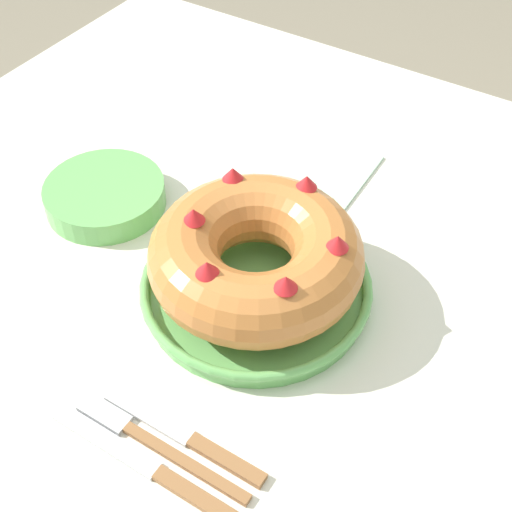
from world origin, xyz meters
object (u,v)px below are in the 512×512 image
(serving_knife, at_px, (160,474))
(napkin, at_px, (325,175))
(bundt_cake, at_px, (256,256))
(side_bowl, at_px, (105,195))
(fork, at_px, (149,440))
(serving_dish, at_px, (256,289))
(cake_knife, at_px, (194,441))

(serving_knife, relative_size, napkin, 1.46)
(bundt_cake, height_order, serving_knife, bundt_cake)
(serving_knife, bearing_deg, side_bowl, 48.04)
(side_bowl, bearing_deg, bundt_cake, -96.90)
(fork, bearing_deg, napkin, 8.10)
(side_bowl, relative_size, napkin, 1.00)
(bundt_cake, height_order, napkin, bundt_cake)
(napkin, bearing_deg, side_bowl, 133.74)
(serving_dish, distance_m, napkin, 0.26)
(bundt_cake, xyz_separation_m, cake_knife, (-0.21, -0.05, -0.07))
(cake_knife, height_order, side_bowl, side_bowl)
(serving_dish, xyz_separation_m, serving_knife, (-0.25, -0.05, -0.01))
(napkin, bearing_deg, bundt_cake, -170.94)
(serving_knife, xyz_separation_m, side_bowl, (0.29, 0.32, 0.01))
(serving_knife, bearing_deg, napkin, 9.96)
(bundt_cake, distance_m, serving_knife, 0.27)
(serving_dish, bearing_deg, serving_knife, -169.54)
(serving_dish, xyz_separation_m, bundt_cake, (0.00, -0.00, 0.06))
(napkin, bearing_deg, serving_knife, -170.24)
(fork, distance_m, serving_knife, 0.04)
(cake_knife, bearing_deg, bundt_cake, 12.02)
(serving_dish, bearing_deg, napkin, 9.05)
(fork, relative_size, serving_knife, 0.88)
(fork, distance_m, napkin, 0.48)
(cake_knife, relative_size, napkin, 1.19)
(serving_dish, bearing_deg, cake_knife, -165.54)
(fork, bearing_deg, serving_dish, 5.09)
(bundt_cake, distance_m, fork, 0.24)
(cake_knife, xyz_separation_m, side_bowl, (0.24, 0.32, 0.01))
(serving_dish, height_order, bundt_cake, bundt_cake)
(bundt_cake, bearing_deg, serving_dish, 125.77)
(serving_knife, relative_size, cake_knife, 1.22)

